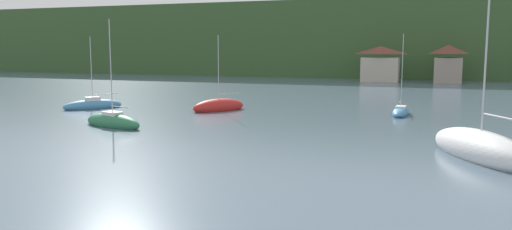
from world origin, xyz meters
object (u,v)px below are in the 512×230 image
shore_building_west (380,64)px  sailboat_far_4 (219,107)px  sailboat_far_5 (93,105)px  sailboat_mid_0 (113,122)px  shore_building_westcentral (448,64)px  sailboat_far_1 (401,112)px  sailboat_mid_2 (480,149)px

shore_building_west → sailboat_far_4: bearing=-101.4°
shore_building_west → sailboat_far_5: 51.21m
sailboat_mid_0 → shore_building_westcentral: bearing=-95.5°
sailboat_mid_0 → sailboat_far_1: sailboat_mid_0 is taller
shore_building_west → sailboat_mid_0: 56.68m
sailboat_far_1 → sailboat_mid_2: size_ratio=0.56×
sailboat_mid_2 → sailboat_far_5: size_ratio=1.80×
shore_building_west → sailboat_far_5: bearing=-113.4°
sailboat_mid_2 → shore_building_westcentral: bearing=-28.8°
sailboat_mid_0 → sailboat_far_1: size_ratio=1.13×
sailboat_mid_0 → sailboat_far_5: bearing=-29.3°
shore_building_westcentral → sailboat_far_4: size_ratio=0.86×
shore_building_westcentral → sailboat_mid_0: sailboat_mid_0 is taller
shore_building_westcentral → sailboat_far_4: 49.01m
sailboat_far_1 → sailboat_far_5: 27.09m
sailboat_mid_0 → sailboat_far_1: 22.82m
sailboat_far_1 → sailboat_far_4: (-15.27, -2.44, 0.10)m
sailboat_far_1 → shore_building_west: bearing=10.5°
sailboat_mid_2 → sailboat_far_1: bearing=-12.1°
sailboat_mid_0 → sailboat_far_4: sailboat_mid_0 is taller
shore_building_west → sailboat_far_4: 45.32m
shore_building_west → sailboat_mid_2: bearing=-78.9°
sailboat_mid_2 → sailboat_mid_0: bearing=54.7°
shore_building_westcentral → shore_building_west: bearing=-176.6°
sailboat_mid_0 → sailboat_far_5: sailboat_mid_0 is taller
shore_building_westcentral → sailboat_far_4: sailboat_far_4 is taller
sailboat_mid_2 → sailboat_far_5: bearing=41.7°
sailboat_far_4 → sailboat_far_5: 11.64m
sailboat_far_4 → sailboat_mid_2: bearing=87.7°
sailboat_far_1 → sailboat_far_5: (-26.62, -5.03, 0.06)m
shore_building_westcentral → sailboat_far_4: (-19.34, -44.96, -2.59)m
sailboat_far_4 → shore_building_west: bearing=-160.5°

